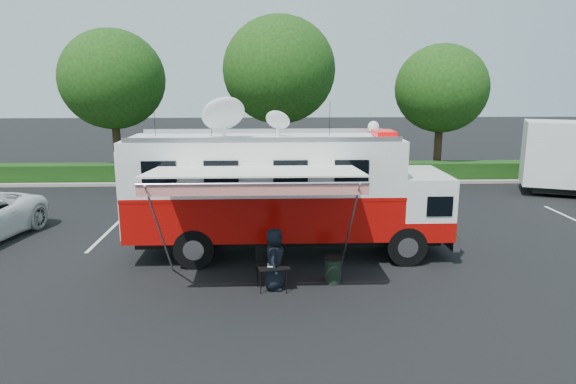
# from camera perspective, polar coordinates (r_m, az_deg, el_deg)

# --- Properties ---
(ground_plane) EXTENTS (120.00, 120.00, 0.00)m
(ground_plane) POSITION_cam_1_polar(r_m,az_deg,el_deg) (16.55, 0.07, -6.81)
(ground_plane) COLOR black
(ground_plane) RESTS_ON ground
(back_border) EXTENTS (60.00, 6.14, 8.87)m
(back_border) POSITION_cam_1_polar(r_m,az_deg,el_deg) (28.58, 1.37, 11.51)
(back_border) COLOR #9E998E
(back_border) RESTS_ON ground_plane
(stall_lines) EXTENTS (24.12, 5.50, 0.01)m
(stall_lines) POSITION_cam_1_polar(r_m,az_deg,el_deg) (19.40, -1.76, -3.90)
(stall_lines) COLOR silver
(stall_lines) RESTS_ON ground_plane
(command_truck) EXTENTS (9.94, 2.73, 4.77)m
(command_truck) POSITION_cam_1_polar(r_m,az_deg,el_deg) (15.99, -0.24, 0.11)
(command_truck) COLOR black
(command_truck) RESTS_ON ground_plane
(awning) EXTENTS (5.43, 2.79, 3.27)m
(awning) POSITION_cam_1_polar(r_m,az_deg,el_deg) (13.01, -3.74, 1.87)
(awning) COLOR white
(awning) RESTS_ON ground_plane
(person) EXTENTS (0.64, 0.88, 1.67)m
(person) POSITION_cam_1_polar(r_m,az_deg,el_deg) (13.90, -1.49, -10.67)
(person) COLOR black
(person) RESTS_ON ground_plane
(folding_table) EXTENTS (0.89, 0.70, 0.69)m
(folding_table) POSITION_cam_1_polar(r_m,az_deg,el_deg) (13.54, -1.65, -8.40)
(folding_table) COLOR black
(folding_table) RESTS_ON ground_plane
(folding_chair) EXTENTS (0.49, 0.51, 1.02)m
(folding_chair) POSITION_cam_1_polar(r_m,az_deg,el_deg) (14.09, -2.61, -7.71)
(folding_chair) COLOR black
(folding_chair) RESTS_ON ground_plane
(trash_bin) EXTENTS (0.49, 0.49, 0.74)m
(trash_bin) POSITION_cam_1_polar(r_m,az_deg,el_deg) (14.17, 5.03, -8.63)
(trash_bin) COLOR black
(trash_bin) RESTS_ON ground_plane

